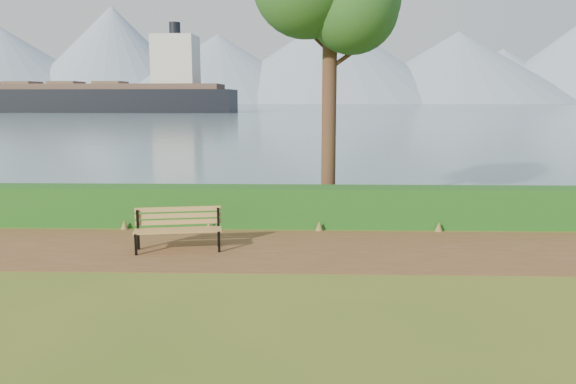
{
  "coord_description": "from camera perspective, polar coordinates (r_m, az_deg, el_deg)",
  "views": [
    {
      "loc": [
        1.22,
        -11.32,
        3.19
      ],
      "look_at": [
        0.86,
        1.2,
        1.1
      ],
      "focal_mm": 35.0,
      "sensor_mm": 36.0,
      "label": 1
    }
  ],
  "objects": [
    {
      "name": "cargo_ship",
      "position": [
        138.64,
        -19.58,
        8.98
      ],
      "size": [
        72.96,
        14.17,
        22.03
      ],
      "rotation": [
        0.0,
        0.0,
        -0.04
      ],
      "color": "black",
      "rests_on": "ground"
    },
    {
      "name": "hedge",
      "position": [
        14.23,
        -3.31,
        -1.44
      ],
      "size": [
        32.0,
        0.85,
        1.0
      ],
      "primitive_type": "cube",
      "color": "#124012",
      "rests_on": "ground"
    },
    {
      "name": "bench",
      "position": [
        12.13,
        -11.1,
        -3.41
      ],
      "size": [
        1.88,
        0.83,
        0.91
      ],
      "rotation": [
        0.0,
        0.0,
        0.17
      ],
      "color": "black",
      "rests_on": "ground"
    },
    {
      "name": "path",
      "position": [
        12.11,
        -4.22,
        -5.8
      ],
      "size": [
        40.0,
        3.4,
        0.01
      ],
      "primitive_type": "cube",
      "color": "brown",
      "rests_on": "ground"
    },
    {
      "name": "water",
      "position": [
        271.34,
        1.42,
        8.8
      ],
      "size": [
        700.0,
        510.0,
        0.0
      ],
      "primitive_type": "cube",
      "color": "slate",
      "rests_on": "ground"
    },
    {
      "name": "ground",
      "position": [
        11.83,
        -4.37,
        -6.21
      ],
      "size": [
        140.0,
        140.0,
        0.0
      ],
      "primitive_type": "plane",
      "color": "#47621C",
      "rests_on": "ground"
    },
    {
      "name": "mountains",
      "position": [
        418.22,
        0.24,
        12.84
      ],
      "size": [
        585.0,
        190.0,
        70.0
      ],
      "color": "gray",
      "rests_on": "ground"
    }
  ]
}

